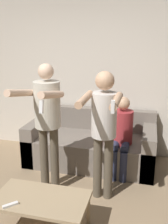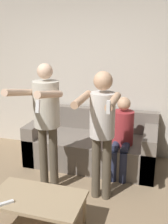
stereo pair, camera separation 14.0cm
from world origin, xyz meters
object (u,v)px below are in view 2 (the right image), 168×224
at_px(coffee_table, 37,200).
at_px(remote_on_table, 6,203).
at_px(person_seated, 122,133).
at_px(couch, 92,145).
at_px(person_standing_left, 46,114).
at_px(person_standing_right, 102,123).

distance_m(coffee_table, remote_on_table, 0.31).
bearing_deg(coffee_table, person_seated, 66.02).
xyz_separation_m(couch, person_standing_left, (-0.36, -0.95, 0.78)).
xyz_separation_m(person_standing_left, remote_on_table, (-0.03, -0.95, -0.65)).
distance_m(couch, remote_on_table, 1.94).
bearing_deg(person_standing_right, person_seated, 78.36).
bearing_deg(coffee_table, person_standing_right, 56.15).
relative_size(person_seated, coffee_table, 1.19).
relative_size(person_standing_left, person_seated, 1.45).
distance_m(person_standing_left, coffee_table, 1.05).
relative_size(couch, remote_on_table, 15.09).
xyz_separation_m(couch, person_seated, (0.50, -0.23, 0.36)).
bearing_deg(remote_on_table, person_seated, 61.98).
bearing_deg(person_standing_right, remote_on_table, -127.86).
distance_m(couch, person_standing_right, 1.25).
xyz_separation_m(coffee_table, remote_on_table, (-0.23, -0.20, 0.05)).
bearing_deg(person_standing_left, person_seated, 39.81).
distance_m(couch, person_standing_left, 1.28).
height_order(person_standing_right, remote_on_table, person_standing_right).
bearing_deg(coffee_table, person_standing_left, 105.42).
xyz_separation_m(couch, person_standing_right, (0.36, -0.95, 0.73)).
xyz_separation_m(person_standing_right, person_seated, (0.15, 0.71, -0.37)).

